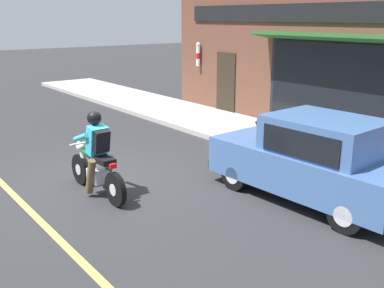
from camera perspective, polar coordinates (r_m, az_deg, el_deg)
The scene contains 5 objects.
ground_plane at distance 9.42m, azimuth -10.48°, elevation -4.57°, with size 80.00×80.00×0.00m, color #2B2B2D.
sidewalk_curb at distance 14.42m, azimuth 1.42°, elevation 3.14°, with size 2.60×22.00×0.14m, color #ADAAA3.
storefront_building at distance 13.26m, azimuth 14.49°, elevation 10.45°, with size 1.25×11.26×4.20m.
motorcycle_with_rider at distance 8.52m, azimuth -12.04°, elevation -2.04°, with size 0.56×2.02×1.62m.
car_hatchback at distance 8.37m, azimuth 15.25°, elevation -1.95°, with size 1.79×3.84×1.57m.
Camera 1 is at (-3.95, -7.91, 3.25)m, focal length 42.00 mm.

